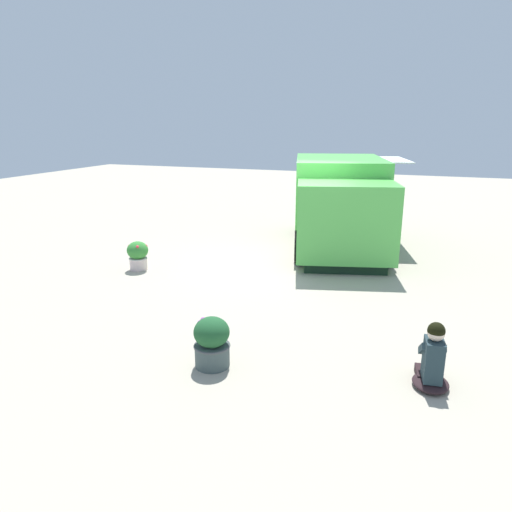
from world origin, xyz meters
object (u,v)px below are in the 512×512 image
at_px(food_truck, 340,206).
at_px(planter_flowering_far, 212,342).
at_px(planter_flowering_near, 138,254).
at_px(person_customer, 432,361).

distance_m(food_truck, planter_flowering_far, 6.89).
height_order(food_truck, planter_flowering_near, food_truck).
height_order(food_truck, person_customer, food_truck).
bearing_deg(planter_flowering_far, person_customer, 9.79).
xyz_separation_m(food_truck, planter_flowering_far, (-0.42, -6.83, -0.74)).
bearing_deg(planter_flowering_near, planter_flowering_far, -44.82).
xyz_separation_m(food_truck, person_customer, (2.35, -6.36, -0.75)).
bearing_deg(person_customer, planter_flowering_near, 154.94).
bearing_deg(food_truck, planter_flowering_far, -93.53).
bearing_deg(planter_flowering_far, planter_flowering_near, 135.18).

